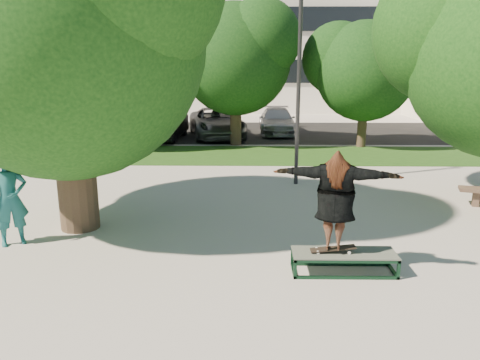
{
  "coord_description": "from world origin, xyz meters",
  "views": [
    {
      "loc": [
        -0.48,
        -8.83,
        3.58
      ],
      "look_at": [
        -0.63,
        0.6,
        1.22
      ],
      "focal_mm": 35.0,
      "sensor_mm": 36.0,
      "label": 1
    }
  ],
  "objects_px": {
    "grind_box": "(344,262)",
    "car_silver_b": "(277,121)",
    "tree_left": "(60,20)",
    "car_silver_a": "(101,122)",
    "car_dark": "(166,125)",
    "car_grey": "(217,123)",
    "lamppost": "(299,78)",
    "bystander": "(9,199)"
  },
  "relations": [
    {
      "from": "grind_box",
      "to": "car_silver_b",
      "type": "height_order",
      "value": "car_silver_b"
    },
    {
      "from": "tree_left",
      "to": "car_silver_b",
      "type": "relative_size",
      "value": 1.61
    },
    {
      "from": "car_silver_a",
      "to": "car_dark",
      "type": "relative_size",
      "value": 1.13
    },
    {
      "from": "car_grey",
      "to": "car_silver_b",
      "type": "height_order",
      "value": "car_grey"
    },
    {
      "from": "car_silver_a",
      "to": "tree_left",
      "type": "bearing_deg",
      "value": -66.48
    },
    {
      "from": "lamppost",
      "to": "grind_box",
      "type": "bearing_deg",
      "value": -88.01
    },
    {
      "from": "car_dark",
      "to": "car_silver_b",
      "type": "relative_size",
      "value": 0.94
    },
    {
      "from": "tree_left",
      "to": "car_dark",
      "type": "xyz_separation_m",
      "value": [
        -0.1,
        12.41,
        -3.74
      ]
    },
    {
      "from": "grind_box",
      "to": "car_silver_a",
      "type": "bearing_deg",
      "value": 120.44
    },
    {
      "from": "car_dark",
      "to": "lamppost",
      "type": "bearing_deg",
      "value": -54.38
    },
    {
      "from": "tree_left",
      "to": "car_dark",
      "type": "height_order",
      "value": "tree_left"
    },
    {
      "from": "tree_left",
      "to": "car_dark",
      "type": "relative_size",
      "value": 1.71
    },
    {
      "from": "car_silver_b",
      "to": "car_dark",
      "type": "bearing_deg",
      "value": -159.57
    },
    {
      "from": "car_dark",
      "to": "car_grey",
      "type": "height_order",
      "value": "car_grey"
    },
    {
      "from": "grind_box",
      "to": "car_grey",
      "type": "relative_size",
      "value": 0.35
    },
    {
      "from": "car_dark",
      "to": "car_grey",
      "type": "distance_m",
      "value": 2.5
    },
    {
      "from": "car_dark",
      "to": "car_silver_b",
      "type": "bearing_deg",
      "value": 24.07
    },
    {
      "from": "lamppost",
      "to": "car_silver_a",
      "type": "bearing_deg",
      "value": 134.25
    },
    {
      "from": "grind_box",
      "to": "car_grey",
      "type": "bearing_deg",
      "value": 101.76
    },
    {
      "from": "bystander",
      "to": "car_grey",
      "type": "relative_size",
      "value": 0.37
    },
    {
      "from": "grind_box",
      "to": "bystander",
      "type": "distance_m",
      "value": 6.59
    },
    {
      "from": "bystander",
      "to": "tree_left",
      "type": "bearing_deg",
      "value": 14.82
    },
    {
      "from": "car_silver_a",
      "to": "grind_box",
      "type": "bearing_deg",
      "value": -50.74
    },
    {
      "from": "bystander",
      "to": "car_dark",
      "type": "bearing_deg",
      "value": 51.93
    },
    {
      "from": "lamppost",
      "to": "car_grey",
      "type": "height_order",
      "value": "lamppost"
    },
    {
      "from": "grind_box",
      "to": "car_silver_a",
      "type": "height_order",
      "value": "car_silver_a"
    },
    {
      "from": "lamppost",
      "to": "car_grey",
      "type": "xyz_separation_m",
      "value": [
        -3.0,
        9.24,
        -2.44
      ]
    },
    {
      "from": "grind_box",
      "to": "car_dark",
      "type": "bearing_deg",
      "value": 110.88
    },
    {
      "from": "car_dark",
      "to": "tree_left",
      "type": "bearing_deg",
      "value": -86.31
    },
    {
      "from": "car_dark",
      "to": "car_grey",
      "type": "xyz_separation_m",
      "value": [
        2.39,
        0.74,
        0.03
      ]
    },
    {
      "from": "tree_left",
      "to": "bystander",
      "type": "bearing_deg",
      "value": -130.59
    },
    {
      "from": "lamppost",
      "to": "bystander",
      "type": "relative_size",
      "value": 3.22
    },
    {
      "from": "car_silver_a",
      "to": "car_grey",
      "type": "relative_size",
      "value": 0.91
    },
    {
      "from": "grind_box",
      "to": "car_silver_a",
      "type": "xyz_separation_m",
      "value": [
        -8.86,
        15.08,
        0.61
      ]
    },
    {
      "from": "tree_left",
      "to": "car_grey",
      "type": "xyz_separation_m",
      "value": [
        2.29,
        13.15,
        -3.71
      ]
    },
    {
      "from": "bystander",
      "to": "grind_box",
      "type": "bearing_deg",
      "value": -45.36
    },
    {
      "from": "car_silver_a",
      "to": "lamppost",
      "type": "bearing_deg",
      "value": -36.93
    },
    {
      "from": "lamppost",
      "to": "car_grey",
      "type": "relative_size",
      "value": 1.19
    },
    {
      "from": "lamppost",
      "to": "car_silver_a",
      "type": "xyz_separation_m",
      "value": [
        -8.65,
        8.88,
        -2.35
      ]
    },
    {
      "from": "grind_box",
      "to": "car_grey",
      "type": "distance_m",
      "value": 15.78
    },
    {
      "from": "tree_left",
      "to": "bystander",
      "type": "height_order",
      "value": "tree_left"
    },
    {
      "from": "car_silver_a",
      "to": "car_dark",
      "type": "xyz_separation_m",
      "value": [
        3.25,
        -0.38,
        -0.11
      ]
    }
  ]
}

